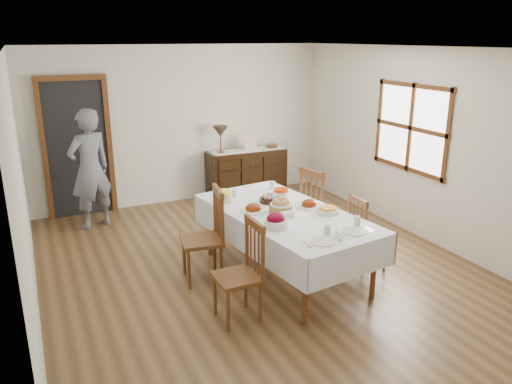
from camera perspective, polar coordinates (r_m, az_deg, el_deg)
name	(u,v)px	position (r m, az deg, el deg)	size (l,w,h in m)	color
ground	(259,268)	(6.20, 0.40, -8.67)	(6.00, 6.00, 0.00)	brown
room_shell	(234,131)	(5.99, -2.58, 6.98)	(5.02, 6.02, 2.65)	white
dining_table	(285,219)	(5.76, 3.29, -3.15)	(1.48, 2.45, 0.80)	white
chair_left_near	(242,271)	(4.97, -1.61, -8.97)	(0.43, 0.43, 1.02)	#583116
chair_left_far	(206,235)	(5.74, -5.69, -4.87)	(0.52, 0.52, 1.10)	#583116
chair_right_near	(365,233)	(6.13, 12.34, -4.60)	(0.40, 0.40, 0.92)	#583116
chair_right_far	(319,209)	(6.57, 7.24, -1.94)	(0.54, 0.54, 1.11)	#583116
sideboard	(246,173)	(8.78, -1.10, 2.17)	(1.38, 0.51, 0.83)	black
person	(89,166)	(7.57, -18.50, 2.87)	(0.59, 0.38, 1.88)	slate
bread_basket	(281,206)	(5.67, 2.84, -1.65)	(0.27, 0.27, 0.17)	olive
egg_basket	(270,199)	(6.04, 1.57, -0.80)	(0.24, 0.24, 0.11)	black
ham_platter_a	(253,209)	(5.73, -0.31, -1.93)	(0.30, 0.30, 0.11)	silver
ham_platter_b	(309,205)	(5.92, 6.12, -1.43)	(0.33, 0.33, 0.11)	silver
beet_bowl	(276,221)	(5.25, 2.28, -3.37)	(0.26, 0.26, 0.16)	silver
carrot_bowl	(281,193)	(6.27, 2.87, -0.09)	(0.21, 0.21, 0.09)	silver
pineapple_bowl	(223,196)	(6.06, -3.74, -0.50)	(0.21, 0.21, 0.14)	#CEB781
casserole_dish	(328,210)	(5.74, 8.21, -2.07)	(0.26, 0.26, 0.07)	silver
butter_dish	(287,215)	(5.53, 3.56, -2.63)	(0.15, 0.11, 0.07)	silver
setting_left	(324,238)	(5.00, 7.73, -5.19)	(0.44, 0.31, 0.10)	silver
setting_right	(354,228)	(5.30, 11.19, -4.05)	(0.44, 0.31, 0.10)	silver
glass_far_a	(234,194)	(6.21, -2.53, -0.23)	(0.07, 0.07, 0.10)	silver
glass_far_b	(273,185)	(6.55, 1.93, 0.77)	(0.07, 0.07, 0.11)	silver
runner	(247,150)	(8.67, -0.99, 4.82)	(1.30, 0.35, 0.01)	white
table_lamp	(220,132)	(8.42, -4.09, 6.83)	(0.26, 0.26, 0.46)	brown
picture_frame	(250,143)	(8.61, -0.69, 5.65)	(0.22, 0.08, 0.28)	beige
deco_bowl	(272,146)	(8.85, 1.82, 5.24)	(0.20, 0.20, 0.06)	#583116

